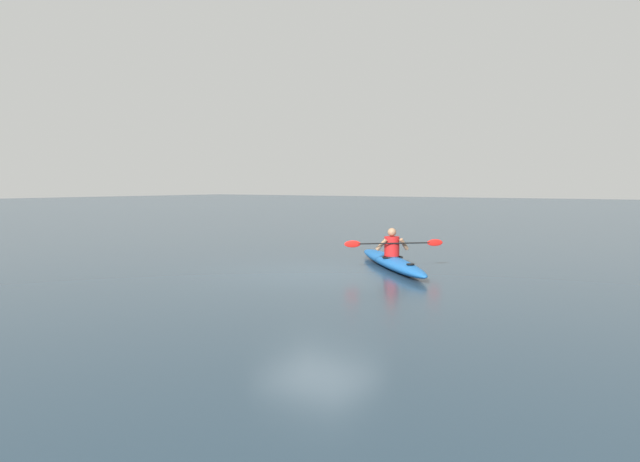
# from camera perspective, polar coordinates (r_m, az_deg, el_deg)

# --- Properties ---
(ground_plane) EXTENTS (160.00, 160.00, 0.00)m
(ground_plane) POSITION_cam_1_polar(r_m,az_deg,el_deg) (13.75, -0.05, -4.19)
(ground_plane) COLOR #233847
(kayak) EXTENTS (3.94, 4.08, 0.30)m
(kayak) POSITION_cam_1_polar(r_m,az_deg,el_deg) (14.94, 6.80, -2.93)
(kayak) COLOR #1959A5
(kayak) RESTS_ON ground
(kayaker) EXTENTS (1.82, 1.74, 0.70)m
(kayaker) POSITION_cam_1_polar(r_m,az_deg,el_deg) (14.81, 6.90, -1.29)
(kayaker) COLOR red
(kayaker) RESTS_ON kayak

